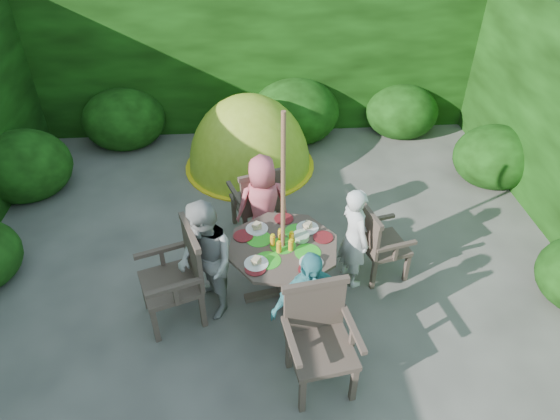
{
  "coord_description": "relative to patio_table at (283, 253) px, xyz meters",
  "views": [
    {
      "loc": [
        -0.22,
        -4.17,
        4.07
      ],
      "look_at": [
        0.1,
        0.1,
        0.85
      ],
      "focal_mm": 32.0,
      "sensor_mm": 36.0,
      "label": 1
    }
  ],
  "objects": [
    {
      "name": "ground",
      "position": [
        -0.1,
        0.3,
        -0.58
      ],
      "size": [
        60.0,
        60.0,
        0.0
      ],
      "primitive_type": "plane",
      "color": "#484540",
      "rests_on": "ground"
    },
    {
      "name": "garden_chair_left",
      "position": [
        -1.07,
        -0.22,
        -0.02
      ],
      "size": [
        0.73,
        0.77,
        1.04
      ],
      "rotation": [
        0.0,
        0.0,
        -1.23
      ],
      "color": "#3C2F27",
      "rests_on": "ground"
    },
    {
      "name": "garden_chair_back",
      "position": [
        -0.23,
        1.07,
        -0.07
      ],
      "size": [
        0.7,
        0.66,
        0.96
      ],
      "rotation": [
        0.0,
        0.0,
        3.47
      ],
      "color": "#3C2F27",
      "rests_on": "ground"
    },
    {
      "name": "garden_chair_right",
      "position": [
        1.07,
        0.23,
        -0.11
      ],
      "size": [
        0.59,
        0.63,
        0.89
      ],
      "rotation": [
        0.0,
        0.0,
        1.81
      ],
      "color": "#3C2F27",
      "rests_on": "ground"
    },
    {
      "name": "hedge_enclosure",
      "position": [
        -0.1,
        1.63,
        0.67
      ],
      "size": [
        9.0,
        9.0,
        2.5
      ],
      "color": "black",
      "rests_on": "ground"
    },
    {
      "name": "parasol_pole",
      "position": [
        -0.0,
        -0.0,
        0.52
      ],
      "size": [
        0.05,
        0.05,
        2.2
      ],
      "primitive_type": "cylinder",
      "rotation": [
        0.0,
        0.0,
        0.21
      ],
      "color": "brown",
      "rests_on": "ground"
    },
    {
      "name": "dome_tent",
      "position": [
        -0.3,
        2.69,
        -0.58
      ],
      "size": [
        1.97,
        1.97,
        2.25
      ],
      "rotation": [
        0.0,
        0.0,
        -0.06
      ],
      "color": "#98B222",
      "rests_on": "ground"
    },
    {
      "name": "child_left",
      "position": [
        -0.79,
        -0.17,
        0.1
      ],
      "size": [
        0.75,
        0.82,
        1.36
      ],
      "primitive_type": "imported",
      "rotation": [
        0.0,
        0.0,
        -1.13
      ],
      "color": "#A4A49F",
      "rests_on": "ground"
    },
    {
      "name": "garden_chair_front",
      "position": [
        0.23,
        -1.07,
        -0.04
      ],
      "size": [
        0.68,
        0.63,
        1.01
      ],
      "rotation": [
        0.0,
        0.0,
        0.16
      ],
      "color": "#3C2F27",
      "rests_on": "ground"
    },
    {
      "name": "child_back",
      "position": [
        -0.17,
        0.78,
        0.06
      ],
      "size": [
        0.69,
        0.51,
        1.28
      ],
      "primitive_type": "imported",
      "rotation": [
        0.0,
        0.0,
        3.32
      ],
      "color": "#DF5C69",
      "rests_on": "ground"
    },
    {
      "name": "patio_table",
      "position": [
        0.0,
        0.0,
        0.0
      ],
      "size": [
        1.41,
        1.41,
        0.83
      ],
      "rotation": [
        0.0,
        0.0,
        0.21
      ],
      "color": "#3C2F27",
      "rests_on": "ground"
    },
    {
      "name": "child_right",
      "position": [
        0.78,
        0.17,
        0.03
      ],
      "size": [
        0.43,
        0.52,
        1.23
      ],
      "primitive_type": "imported",
      "rotation": [
        0.0,
        0.0,
        1.93
      ],
      "color": "silver",
      "rests_on": "ground"
    },
    {
      "name": "child_front",
      "position": [
        0.17,
        -0.78,
        0.04
      ],
      "size": [
        0.79,
        0.52,
        1.25
      ],
      "primitive_type": "imported",
      "rotation": [
        0.0,
        0.0,
        0.32
      ],
      "color": "teal",
      "rests_on": "ground"
    }
  ]
}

